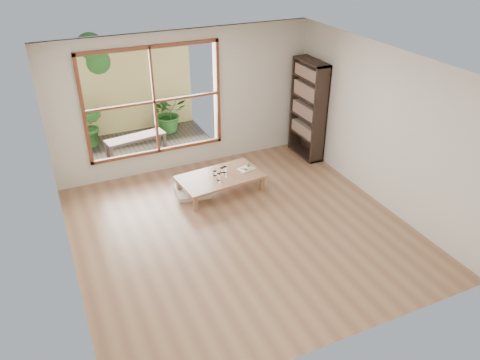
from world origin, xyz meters
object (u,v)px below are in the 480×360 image
(low_table, at_px, (220,178))
(garden_bench, at_px, (136,139))
(food_tray, at_px, (246,168))
(bookshelf, at_px, (308,110))

(low_table, height_order, garden_bench, garden_bench)
(food_tray, bearing_deg, low_table, 170.51)
(food_tray, bearing_deg, bookshelf, 7.30)
(low_table, xyz_separation_m, food_tray, (0.53, 0.04, 0.06))
(bookshelf, bearing_deg, food_tray, -158.79)
(low_table, distance_m, food_tray, 0.53)
(food_tray, xyz_separation_m, garden_bench, (-1.53, 2.04, 0.01))
(low_table, distance_m, garden_bench, 2.31)
(low_table, xyz_separation_m, bookshelf, (2.17, 0.68, 0.69))
(low_table, xyz_separation_m, garden_bench, (-1.00, 2.08, 0.07))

